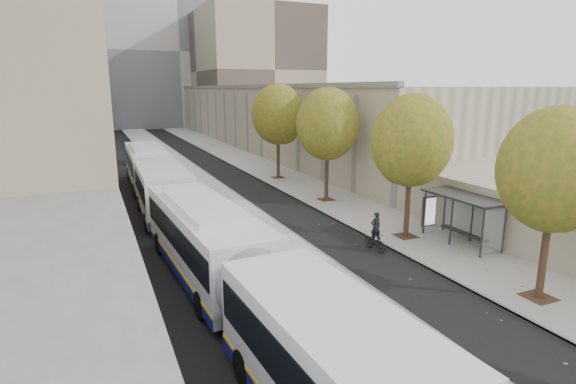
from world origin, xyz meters
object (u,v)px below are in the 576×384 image
bus_shelter (467,203)px  bus_near (240,274)px  distant_car (135,158)px  bus_far (153,175)px  cyclist (375,236)px

bus_shelter → bus_near: bus_near is taller
bus_near → distant_car: (-0.09, 36.72, -1.05)m
bus_shelter → distant_car: 36.39m
distant_car → bus_far: bearing=-78.7°
bus_shelter → distant_car: bus_shelter is taller
bus_shelter → cyclist: bearing=167.9°
bus_shelter → bus_near: 13.30m
bus_far → distant_car: 17.02m
bus_shelter → bus_far: 21.55m
bus_shelter → bus_far: bearing=128.2°
bus_near → bus_far: bus_far is taller
cyclist → bus_near: bearing=-158.8°
bus_far → cyclist: size_ratio=9.53×
bus_shelter → bus_near: bearing=-167.8°
bus_near → cyclist: size_ratio=9.36×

